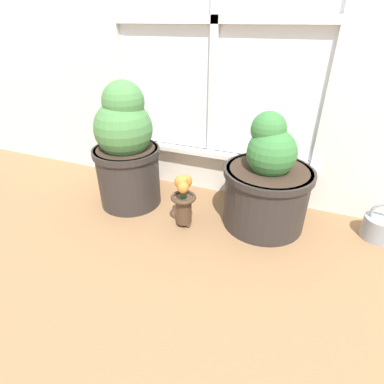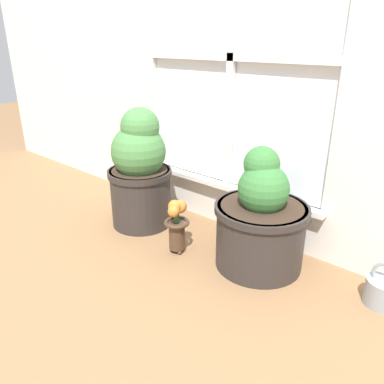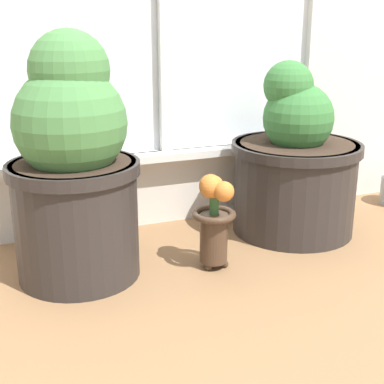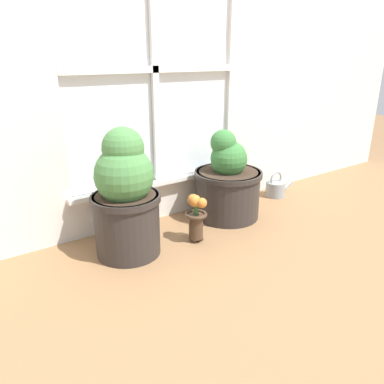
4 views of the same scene
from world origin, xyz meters
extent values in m
plane|color=olive|center=(0.00, 0.00, 0.00)|extent=(10.00, 10.00, 0.00)
cube|color=silver|center=(0.00, 0.54, 0.12)|extent=(1.02, 0.05, 0.24)
cube|color=white|center=(0.00, 0.55, 0.85)|extent=(1.02, 0.02, 1.21)
cube|color=white|center=(0.00, 0.52, 0.85)|extent=(0.04, 0.02, 1.21)
cube|color=white|center=(0.00, 0.52, 0.85)|extent=(1.02, 0.02, 0.04)
cube|color=white|center=(0.00, 0.49, 0.23)|extent=(1.08, 0.06, 0.02)
cylinder|color=#2D2826|center=(-0.34, 0.23, 0.15)|extent=(0.31, 0.31, 0.30)
cylinder|color=#2D2826|center=(-0.34, 0.23, 0.29)|extent=(0.33, 0.33, 0.03)
cylinder|color=#38281E|center=(-0.34, 0.23, 0.30)|extent=(0.29, 0.29, 0.01)
sphere|color=#477F42|center=(-0.34, 0.23, 0.40)|extent=(0.28, 0.28, 0.28)
sphere|color=#477F42|center=(-0.33, 0.25, 0.52)|extent=(0.19, 0.19, 0.19)
ellipsoid|color=#477F42|center=(-0.36, 0.31, 0.39)|extent=(0.20, 0.08, 0.22)
cylinder|color=#2D2826|center=(0.34, 0.30, 0.14)|extent=(0.37, 0.37, 0.28)
cylinder|color=#2D2826|center=(0.34, 0.30, 0.27)|extent=(0.40, 0.40, 0.03)
cylinder|color=#38281E|center=(0.34, 0.30, 0.28)|extent=(0.34, 0.34, 0.01)
sphere|color=#387538|center=(0.34, 0.30, 0.36)|extent=(0.21, 0.21, 0.21)
sphere|color=#387538|center=(0.31, 0.32, 0.45)|extent=(0.15, 0.15, 0.15)
ellipsoid|color=#387538|center=(0.40, 0.33, 0.35)|extent=(0.08, 0.12, 0.12)
sphere|color=#473323|center=(0.00, 0.17, 0.01)|extent=(0.02, 0.02, 0.02)
sphere|color=#473323|center=(-0.02, 0.13, 0.01)|extent=(0.02, 0.02, 0.02)
sphere|color=#473323|center=(0.03, 0.13, 0.01)|extent=(0.02, 0.02, 0.02)
cylinder|color=#473323|center=(0.00, 0.14, 0.08)|extent=(0.07, 0.07, 0.13)
torus|color=#473323|center=(0.00, 0.14, 0.15)|extent=(0.12, 0.12, 0.02)
cylinder|color=#386633|center=(0.00, 0.14, 0.19)|extent=(0.02, 0.02, 0.07)
sphere|color=orange|center=(0.00, 0.14, 0.23)|extent=(0.05, 0.05, 0.05)
sphere|color=orange|center=(0.00, 0.17, 0.22)|extent=(0.06, 0.06, 0.06)
sphere|color=orange|center=(-0.01, 0.14, 0.23)|extent=(0.06, 0.06, 0.06)
sphere|color=orange|center=(0.01, 0.11, 0.22)|extent=(0.05, 0.05, 0.05)
cylinder|color=gray|center=(0.83, 0.38, 0.05)|extent=(0.13, 0.13, 0.10)
torus|color=gray|center=(0.83, 0.38, 0.12)|extent=(0.11, 0.01, 0.11)
camera|label=1|loc=(0.46, -0.92, 0.85)|focal=28.00mm
camera|label=2|loc=(1.05, -0.96, 0.92)|focal=35.00mm
camera|label=3|loc=(-0.54, -1.06, 0.63)|focal=50.00mm
camera|label=4|loc=(-1.02, -1.28, 0.92)|focal=35.00mm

